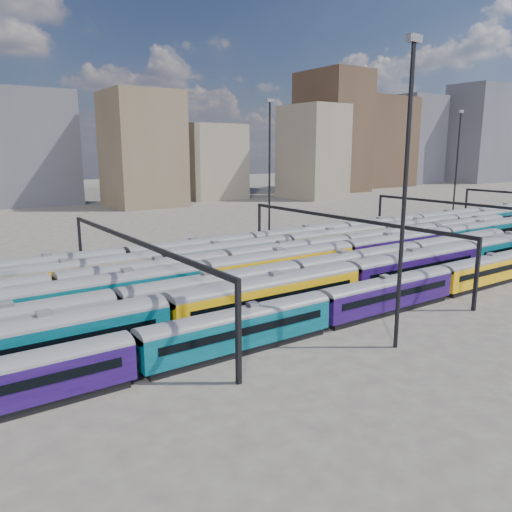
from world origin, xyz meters
TOP-DOWN VIEW (x-y plane):
  - ground at (0.00, 0.00)m, footprint 500.00×500.00m
  - rake_0 at (2.01, -15.00)m, footprint 130.38×2.73m
  - rake_1 at (12.62, -10.00)m, footprint 157.13×3.28m
  - rake_2 at (-13.28, -5.00)m, footprint 105.64×3.09m
  - rake_3 at (10.55, 0.00)m, footprint 133.68×3.26m
  - rake_4 at (-6.01, 5.00)m, footprint 126.29×3.08m
  - rake_5 at (8.13, 10.00)m, footprint 125.11×3.05m
  - rake_6 at (15.04, 15.00)m, footprint 142.39×2.97m
  - gantry_1 at (-20.00, 0.00)m, footprint 0.35×40.35m
  - gantry_2 at (10.00, 0.00)m, footprint 0.35×40.35m
  - gantry_3 at (40.00, 0.00)m, footprint 0.35×40.35m
  - mast_2 at (-5.00, -22.00)m, footprint 1.40×0.50m
  - mast_3 at (15.00, 24.00)m, footprint 1.40×0.50m
  - mast_5 at (65.00, 20.00)m, footprint 1.40×0.50m
  - skyline at (104.75, 105.73)m, footprint 399.22×60.48m

SIDE VIEW (x-z plane):
  - ground at x=0.00m, z-range 0.00..0.00m
  - rake_0 at x=2.01m, z-range 0.11..4.69m
  - rake_6 at x=15.04m, z-range 0.13..5.13m
  - rake_5 at x=8.13m, z-range 0.13..5.27m
  - rake_4 at x=-6.01m, z-range 0.13..5.32m
  - rake_2 at x=-13.28m, z-range 0.13..5.34m
  - rake_3 at x=10.55m, z-range 0.14..5.64m
  - rake_1 at x=12.62m, z-range 0.14..5.68m
  - gantry_1 at x=-20.00m, z-range 2.78..10.80m
  - gantry_2 at x=10.00m, z-range 2.78..10.80m
  - gantry_3 at x=40.00m, z-range 2.78..10.80m
  - mast_2 at x=-5.00m, z-range 1.17..26.77m
  - mast_3 at x=15.00m, z-range 1.17..26.77m
  - mast_5 at x=65.00m, z-range 1.17..26.77m
  - skyline at x=104.75m, z-range -4.18..45.85m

